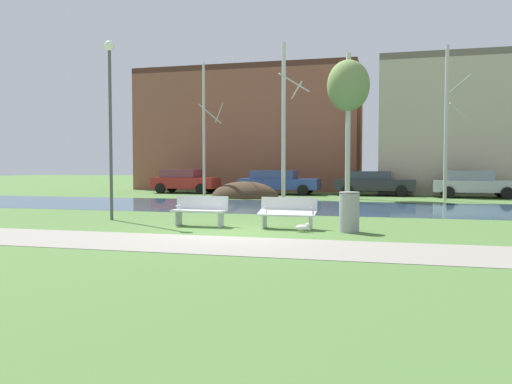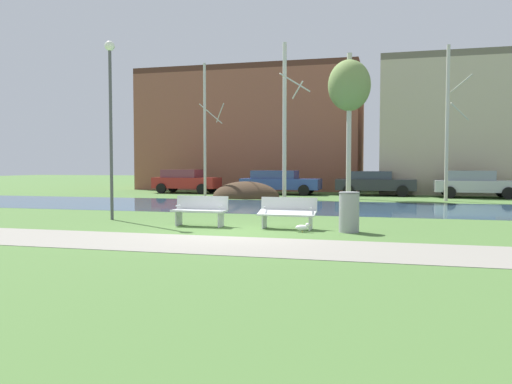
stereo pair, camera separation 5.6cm
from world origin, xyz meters
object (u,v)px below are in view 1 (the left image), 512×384
bench_left (200,210)px  streetlamp (110,102)px  seagull (303,227)px  parked_sedan_second_blue (278,182)px  parked_van_nearest_red (185,181)px  parked_hatch_third_dark (373,182)px  bench_right (288,212)px  parked_wagon_fourth_silver (473,183)px  trash_bin (349,211)px

bench_left → streetlamp: size_ratio=0.28×
seagull → parked_sedan_second_blue: (-4.34, 17.21, 0.65)m
parked_van_nearest_red → parked_hatch_third_dark: size_ratio=0.91×
streetlamp → parked_van_nearest_red: (-3.94, 15.65, -3.00)m
bench_right → parked_sedan_second_blue: parked_sedan_second_blue is taller
parked_hatch_third_dark → parked_wagon_fourth_silver: bearing=-8.2°
bench_right → seagull: bench_right is taller
bench_left → seagull: 3.21m
trash_bin → parked_sedan_second_blue: bearing=108.1°
bench_left → parked_sedan_second_blue: bearing=94.2°
seagull → parked_van_nearest_red: (-10.46, 17.17, 0.66)m
parked_van_nearest_red → seagull: bearing=-58.7°
bench_right → parked_hatch_third_dark: parked_hatch_third_dark is taller
streetlamp → parked_wagon_fourth_silver: (13.16, 15.22, -3.01)m
parked_sedan_second_blue → parked_hatch_third_dark: 5.63m
parked_sedan_second_blue → parked_hatch_third_dark: bearing=3.1°
bench_left → seagull: bearing=-11.4°
parked_wagon_fourth_silver → bench_left: bearing=-121.2°
streetlamp → parked_hatch_third_dark: size_ratio=1.25×
parked_van_nearest_red → bench_left: bearing=-66.1°
bench_right → parked_hatch_third_dark: (1.82, 16.89, 0.29)m
parked_van_nearest_red → parked_sedan_second_blue: bearing=0.4°
bench_left → streetlamp: streetlamp is taller
seagull → parked_wagon_fourth_silver: size_ratio=0.09×
seagull → parked_sedan_second_blue: bearing=104.1°
streetlamp → parked_hatch_third_dark: bearing=64.0°
bench_right → trash_bin: trash_bin is taller
trash_bin → parked_hatch_third_dark: (0.10, 17.19, 0.21)m
bench_right → streetlamp: streetlamp is taller
bench_left → seagull: size_ratio=3.87×
parked_hatch_third_dark → parked_wagon_fourth_silver: size_ratio=1.04×
bench_left → parked_wagon_fourth_silver: 18.85m
bench_left → parked_wagon_fourth_silver: parked_wagon_fourth_silver is taller
parked_van_nearest_red → parked_wagon_fourth_silver: bearing=-1.4°
bench_right → parked_hatch_third_dark: size_ratio=0.35×
trash_bin → parked_sedan_second_blue: (-5.52, 16.88, 0.22)m
bench_left → parked_wagon_fourth_silver: (9.77, 16.11, 0.31)m
bench_right → parked_van_nearest_red: 19.29m
seagull → parked_hatch_third_dark: parked_hatch_third_dark is taller
seagull → parked_wagon_fourth_silver: bearing=68.4°
streetlamp → parked_van_nearest_red: size_ratio=1.38×
streetlamp → parked_wagon_fourth_silver: bearing=49.2°
streetlamp → parked_hatch_third_dark: (7.80, 15.99, -3.03)m
bench_left → seagull: bench_left is taller
parked_hatch_third_dark → parked_wagon_fourth_silver: (5.36, -0.77, 0.02)m
parked_van_nearest_red → trash_bin: bearing=-55.4°
parked_van_nearest_red → parked_hatch_third_dark: 11.75m
bench_right → parked_sedan_second_blue: (-3.80, 16.58, 0.30)m
bench_right → parked_wagon_fourth_silver: bearing=66.0°
streetlamp → parked_hatch_third_dark: streetlamp is taller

